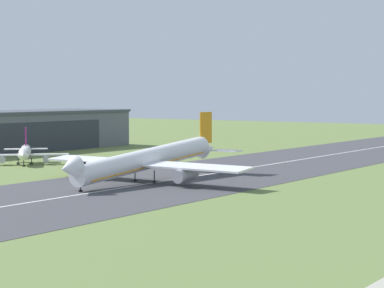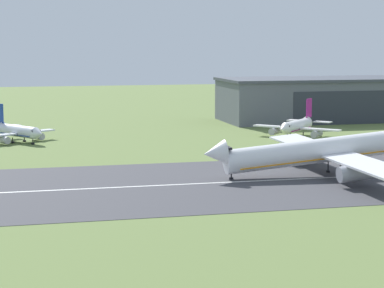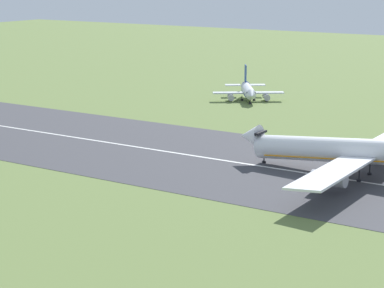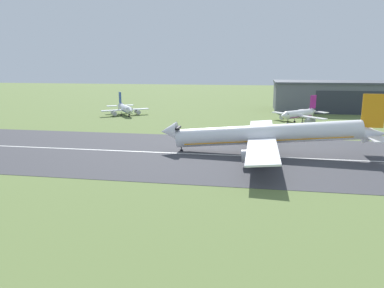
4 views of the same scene
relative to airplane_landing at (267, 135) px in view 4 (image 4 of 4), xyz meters
name	(u,v)px [view 4 (image 4 of 4)]	position (x,y,z in m)	size (l,w,h in m)	color
ground_plane	(116,256)	(-18.79, -55.20, -5.09)	(740.31, 740.31, 0.00)	olive
runway_strip	(192,154)	(-18.79, -2.69, -5.06)	(500.31, 49.41, 0.06)	#3D3D42
runway_centreline	(192,154)	(-18.79, -2.69, -5.03)	(450.28, 0.70, 0.01)	silver
hangar_building	(369,97)	(49.93, 97.56, 2.04)	(89.42, 28.78, 14.24)	slate
airplane_landing	(267,135)	(0.00, 0.00, 0.00)	(55.91, 54.98, 15.68)	white
airplane_parked_west	(299,114)	(13.52, 55.55, -1.81)	(21.79, 21.81, 10.31)	white
airplane_parked_centre	(125,109)	(-60.81, 64.62, -2.21)	(20.66, 21.09, 9.76)	silver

